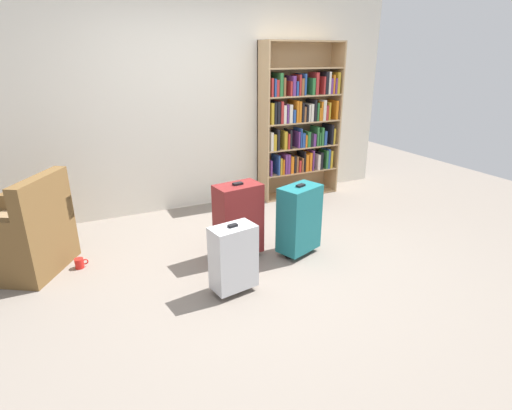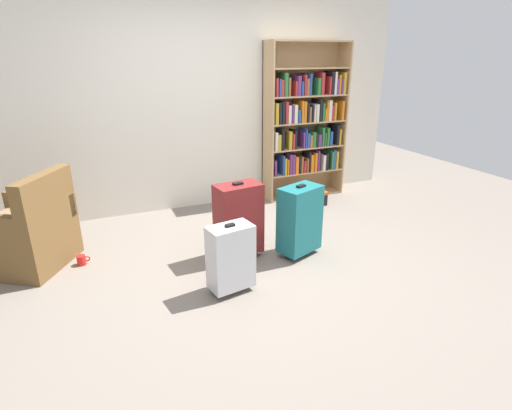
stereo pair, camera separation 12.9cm
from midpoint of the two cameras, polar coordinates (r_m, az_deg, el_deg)
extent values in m
plane|color=slate|center=(3.83, 2.80, -8.65)|extent=(9.36, 9.36, 0.00)
cube|color=silver|center=(5.17, -6.56, 14.13)|extent=(5.35, 0.10, 2.60)
cube|color=tan|center=(5.27, 2.44, 11.24)|extent=(0.02, 0.33, 2.03)
cube|color=tan|center=(5.82, 12.45, 11.68)|extent=(0.02, 0.33, 2.03)
cube|color=tan|center=(5.65, 6.89, 11.76)|extent=(1.12, 0.02, 2.03)
cube|color=tan|center=(5.77, 7.22, 1.61)|extent=(1.08, 0.31, 0.02)
cube|color=tan|center=(5.67, 7.37, 4.84)|extent=(1.08, 0.31, 0.02)
cube|color=tan|center=(5.58, 7.53, 8.19)|extent=(1.08, 0.31, 0.02)
cube|color=tan|center=(5.52, 7.70, 11.62)|extent=(1.08, 0.31, 0.02)
cube|color=tan|center=(5.48, 7.87, 15.11)|extent=(1.08, 0.31, 0.02)
cube|color=tan|center=(5.46, 8.05, 18.65)|extent=(1.08, 0.31, 0.02)
cube|color=tan|center=(5.46, 8.23, 21.99)|extent=(1.08, 0.31, 0.02)
cube|color=#66337F|center=(5.38, 3.01, 5.40)|extent=(0.02, 0.24, 0.21)
cube|color=#264C99|center=(5.41, 4.16, 5.78)|extent=(0.02, 0.22, 0.26)
cube|color=gold|center=(5.43, 4.45, 5.62)|extent=(0.03, 0.23, 0.23)
cube|color=orange|center=(5.44, 4.86, 5.51)|extent=(0.02, 0.20, 0.21)
cube|color=#66337F|center=(5.46, 5.21, 5.88)|extent=(0.03, 0.21, 0.27)
cube|color=#66337F|center=(5.49, 5.51, 5.95)|extent=(0.04, 0.24, 0.26)
cube|color=orange|center=(5.49, 6.10, 5.76)|extent=(0.04, 0.19, 0.23)
cube|color=black|center=(5.54, 6.36, 5.90)|extent=(0.03, 0.25, 0.24)
cube|color=brown|center=(5.54, 6.79, 5.82)|extent=(0.03, 0.20, 0.23)
cube|color=#B22D2D|center=(5.57, 7.18, 5.56)|extent=(0.03, 0.20, 0.17)
cube|color=brown|center=(5.61, 7.37, 5.82)|extent=(0.02, 0.27, 0.19)
cube|color=black|center=(5.59, 7.80, 6.21)|extent=(0.02, 0.21, 0.28)
cube|color=orange|center=(5.61, 8.20, 6.01)|extent=(0.04, 0.19, 0.24)
cube|color=orange|center=(5.66, 8.57, 6.20)|extent=(0.04, 0.24, 0.25)
cube|color=#66337F|center=(5.67, 8.95, 6.36)|extent=(0.02, 0.23, 0.28)
cube|color=silver|center=(5.72, 9.80, 6.08)|extent=(0.04, 0.21, 0.21)
cube|color=black|center=(5.76, 10.06, 6.28)|extent=(0.04, 0.25, 0.24)
cube|color=#2D7238|center=(5.79, 10.91, 6.39)|extent=(0.03, 0.21, 0.26)
cube|color=#264C99|center=(5.80, 11.20, 6.49)|extent=(0.03, 0.21, 0.27)
cube|color=gold|center=(5.82, 11.59, 6.39)|extent=(0.03, 0.19, 0.25)
cube|color=silver|center=(5.29, 3.19, 9.06)|extent=(0.04, 0.22, 0.24)
cube|color=gold|center=(5.31, 3.60, 8.94)|extent=(0.04, 0.22, 0.21)
cube|color=black|center=(5.32, 4.16, 9.28)|extent=(0.03, 0.19, 0.27)
cube|color=gold|center=(5.38, 5.11, 9.20)|extent=(0.04, 0.22, 0.24)
cube|color=#B22D2D|center=(5.40, 5.59, 9.06)|extent=(0.03, 0.21, 0.20)
cube|color=black|center=(5.40, 5.93, 9.29)|extent=(0.03, 0.19, 0.25)
cube|color=#66337F|center=(5.49, 6.93, 9.26)|extent=(0.02, 0.26, 0.21)
cube|color=#264C99|center=(5.49, 7.33, 9.46)|extent=(0.02, 0.21, 0.26)
cube|color=#264C99|center=(5.50, 7.73, 9.13)|extent=(0.04, 0.19, 0.19)
cube|color=orange|center=(5.54, 7.99, 9.05)|extent=(0.03, 0.23, 0.16)
cube|color=#2D7238|center=(5.57, 8.32, 9.29)|extent=(0.04, 0.25, 0.20)
cube|color=black|center=(5.57, 8.91, 9.17)|extent=(0.04, 0.19, 0.19)
cube|color=#66337F|center=(5.62, 9.08, 9.17)|extent=(0.04, 0.25, 0.17)
cube|color=#2D7238|center=(5.62, 9.71, 9.58)|extent=(0.03, 0.20, 0.26)
cube|color=#2D7238|center=(5.65, 9.95, 9.25)|extent=(0.02, 0.22, 0.18)
cube|color=#2D7238|center=(5.67, 10.31, 9.58)|extent=(0.03, 0.22, 0.24)
cube|color=#264C99|center=(5.72, 10.58, 9.41)|extent=(0.04, 0.27, 0.19)
cube|color=black|center=(5.77, 11.55, 9.81)|extent=(0.03, 0.25, 0.27)
cube|color=gold|center=(5.80, 11.75, 9.59)|extent=(0.03, 0.28, 0.22)
cube|color=gold|center=(5.22, 3.31, 12.83)|extent=(0.04, 0.20, 0.26)
cube|color=black|center=(5.27, 3.62, 12.92)|extent=(0.03, 0.26, 0.27)
cube|color=black|center=(5.28, 4.12, 12.96)|extent=(0.04, 0.24, 0.28)
cube|color=#B22D2D|center=(5.30, 4.61, 12.98)|extent=(0.03, 0.23, 0.28)
cube|color=silver|center=(5.32, 5.01, 12.73)|extent=(0.04, 0.23, 0.23)
cube|color=#66337F|center=(5.34, 5.37, 12.80)|extent=(0.02, 0.24, 0.24)
cube|color=silver|center=(5.36, 5.83, 12.79)|extent=(0.04, 0.23, 0.23)
cube|color=#264C99|center=(5.38, 6.38, 12.45)|extent=(0.04, 0.21, 0.17)
cube|color=orange|center=(5.41, 6.72, 13.07)|extent=(0.03, 0.25, 0.28)
cube|color=orange|center=(5.41, 7.21, 13.00)|extent=(0.04, 0.21, 0.27)
cube|color=black|center=(5.45, 7.53, 12.94)|extent=(0.03, 0.24, 0.25)
cube|color=brown|center=(5.47, 7.80, 12.68)|extent=(0.03, 0.24, 0.20)
cube|color=black|center=(5.47, 8.23, 12.77)|extent=(0.02, 0.21, 0.22)
cube|color=silver|center=(5.49, 8.50, 12.80)|extent=(0.02, 0.22, 0.22)
cube|color=silver|center=(5.51, 8.94, 12.82)|extent=(0.04, 0.20, 0.22)
cube|color=black|center=(5.55, 9.25, 13.13)|extent=(0.03, 0.24, 0.28)
cube|color=#2D7238|center=(5.59, 9.55, 12.94)|extent=(0.03, 0.27, 0.23)
cube|color=orange|center=(5.60, 9.92, 12.59)|extent=(0.02, 0.24, 0.17)
cube|color=orange|center=(5.61, 10.13, 13.00)|extent=(0.02, 0.25, 0.25)
cube|color=silver|center=(5.61, 10.63, 13.07)|extent=(0.04, 0.20, 0.27)
cube|color=#B22D2D|center=(5.66, 10.87, 12.75)|extent=(0.03, 0.25, 0.19)
cube|color=gold|center=(5.66, 11.29, 12.92)|extent=(0.03, 0.22, 0.23)
cube|color=orange|center=(5.73, 12.27, 13.03)|extent=(0.03, 0.23, 0.25)
cube|color=#B22D2D|center=(5.21, 3.22, 16.31)|extent=(0.03, 0.25, 0.22)
cube|color=#264C99|center=(5.23, 3.60, 16.28)|extent=(0.02, 0.25, 0.21)
cube|color=#B22D2D|center=(5.24, 3.96, 16.21)|extent=(0.04, 0.25, 0.20)
cube|color=#2D7238|center=(5.26, 4.49, 16.65)|extent=(0.04, 0.25, 0.28)
cube|color=brown|center=(5.26, 5.07, 16.33)|extent=(0.03, 0.20, 0.22)
cube|color=#B22D2D|center=(5.34, 5.81, 16.13)|extent=(0.02, 0.27, 0.18)
cube|color=#66337F|center=(5.34, 6.36, 16.44)|extent=(0.04, 0.22, 0.24)
cube|color=#264C99|center=(5.37, 6.76, 16.11)|extent=(0.03, 0.24, 0.18)
cube|color=#B22D2D|center=(5.38, 7.21, 16.51)|extent=(0.03, 0.22, 0.25)
cube|color=brown|center=(5.40, 7.55, 16.26)|extent=(0.04, 0.22, 0.21)
cube|color=#264C99|center=(5.43, 7.83, 16.57)|extent=(0.03, 0.26, 0.26)
cube|color=#2D7238|center=(5.50, 9.02, 16.27)|extent=(0.04, 0.25, 0.21)
cube|color=#B22D2D|center=(5.51, 9.62, 16.59)|extent=(0.04, 0.21, 0.28)
cube|color=#B22D2D|center=(5.58, 10.58, 16.31)|extent=(0.02, 0.23, 0.22)
cube|color=black|center=(5.59, 10.99, 16.60)|extent=(0.04, 0.21, 0.28)
cube|color=silver|center=(5.63, 11.20, 16.61)|extent=(0.03, 0.26, 0.28)
cube|color=#66337F|center=(5.66, 11.43, 16.19)|extent=(0.03, 0.28, 0.20)
cube|color=orange|center=(5.65, 11.95, 16.37)|extent=(0.03, 0.21, 0.24)
cube|color=#66337F|center=(5.70, 12.07, 16.18)|extent=(0.02, 0.27, 0.20)
cube|color=gold|center=(5.70, 12.51, 16.51)|extent=(0.04, 0.23, 0.27)
cube|color=brown|center=(4.30, -29.05, -5.05)|extent=(0.96, 0.96, 0.40)
cube|color=#91724F|center=(4.21, -29.61, -2.09)|extent=(0.76, 0.73, 0.08)
cube|color=brown|center=(3.98, -26.81, 0.41)|extent=(0.47, 0.66, 0.50)
cube|color=brown|center=(4.41, -27.52, 0.21)|extent=(0.65, 0.45, 0.22)
cylinder|color=red|center=(4.15, -22.67, -7.22)|extent=(0.08, 0.08, 0.10)
torus|color=red|center=(4.14, -21.96, -7.07)|extent=(0.06, 0.01, 0.06)
cube|color=black|center=(5.38, 8.31, 0.95)|extent=(0.37, 0.28, 0.16)
cube|color=#D85919|center=(5.35, 8.36, 1.82)|extent=(0.38, 0.29, 0.04)
cube|color=#19666B|center=(3.92, 7.15, -2.00)|extent=(0.47, 0.37, 0.65)
cube|color=black|center=(3.80, 7.37, 2.68)|extent=(0.10, 0.08, 0.02)
cylinder|color=black|center=(3.97, 5.59, -7.24)|extent=(0.06, 0.06, 0.05)
cylinder|color=black|center=(4.17, 8.20, -5.94)|extent=(0.06, 0.06, 0.05)
cube|color=#B7BABF|center=(3.31, -2.47, -7.36)|extent=(0.39, 0.27, 0.54)
cube|color=black|center=(3.19, -2.54, -2.88)|extent=(0.08, 0.05, 0.02)
cylinder|color=black|center=(3.41, -4.26, -12.30)|extent=(0.06, 0.06, 0.05)
cylinder|color=black|center=(3.51, -0.58, -11.11)|extent=(0.06, 0.06, 0.05)
cube|color=maroon|center=(3.84, -1.52, -2.00)|extent=(0.46, 0.31, 0.69)
cube|color=black|center=(3.72, -1.57, 3.05)|extent=(0.10, 0.06, 0.02)
cylinder|color=black|center=(3.94, -3.38, -7.40)|extent=(0.06, 0.06, 0.05)
cylinder|color=black|center=(4.07, 0.37, -6.39)|extent=(0.06, 0.06, 0.05)
camera|label=1|loc=(0.06, -89.01, 0.37)|focal=28.26mm
camera|label=2|loc=(0.06, 90.99, -0.37)|focal=28.26mm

